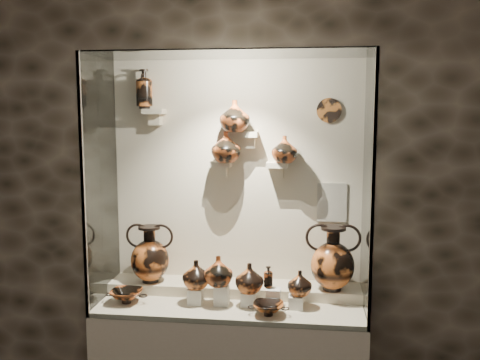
% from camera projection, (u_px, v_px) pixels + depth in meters
% --- Properties ---
extents(wall_back, '(5.00, 0.02, 3.20)m').
position_uv_depth(wall_back, '(237.00, 178.00, 3.66)').
color(wall_back, '#2B241A').
rests_on(wall_back, ground).
extents(front_tier, '(1.68, 0.58, 0.03)m').
position_uv_depth(front_tier, '(231.00, 304.00, 3.45)').
color(front_tier, beige).
rests_on(front_tier, plinth).
extents(rear_tier, '(1.70, 0.25, 0.10)m').
position_uv_depth(rear_tier, '(234.00, 290.00, 3.61)').
color(rear_tier, beige).
rests_on(rear_tier, plinth).
extents(back_panel, '(1.70, 0.03, 1.60)m').
position_uv_depth(back_panel, '(237.00, 178.00, 3.65)').
color(back_panel, beige).
rests_on(back_panel, plinth).
extents(glass_front, '(1.70, 0.01, 1.60)m').
position_uv_depth(glass_front, '(223.00, 191.00, 3.05)').
color(glass_front, white).
rests_on(glass_front, plinth).
extents(glass_left, '(0.01, 0.60, 1.60)m').
position_uv_depth(glass_left, '(101.00, 182.00, 3.45)').
color(glass_left, white).
rests_on(glass_left, plinth).
extents(glass_right, '(0.01, 0.60, 1.60)m').
position_uv_depth(glass_right, '(368.00, 187.00, 3.24)').
color(glass_right, white).
rests_on(glass_right, plinth).
extents(glass_top, '(1.70, 0.60, 0.01)m').
position_uv_depth(glass_top, '(230.00, 54.00, 3.24)').
color(glass_top, white).
rests_on(glass_top, back_panel).
extents(frame_post_left, '(0.02, 0.02, 1.60)m').
position_uv_depth(frame_post_left, '(83.00, 188.00, 3.16)').
color(frame_post_left, gray).
rests_on(frame_post_left, plinth).
extents(frame_post_right, '(0.02, 0.02, 1.60)m').
position_uv_depth(frame_post_right, '(373.00, 194.00, 2.95)').
color(frame_post_right, gray).
rests_on(frame_post_right, plinth).
extents(pedestal_a, '(0.09, 0.09, 0.10)m').
position_uv_depth(pedestal_a, '(195.00, 296.00, 3.42)').
color(pedestal_a, silver).
rests_on(pedestal_a, front_tier).
extents(pedestal_b, '(0.09, 0.09, 0.13)m').
position_uv_depth(pedestal_b, '(222.00, 295.00, 3.39)').
color(pedestal_b, silver).
rests_on(pedestal_b, front_tier).
extents(pedestal_c, '(0.09, 0.09, 0.09)m').
position_uv_depth(pedestal_c, '(248.00, 299.00, 3.37)').
color(pedestal_c, silver).
rests_on(pedestal_c, front_tier).
extents(pedestal_d, '(0.09, 0.09, 0.12)m').
position_uv_depth(pedestal_d, '(274.00, 298.00, 3.35)').
color(pedestal_d, silver).
rests_on(pedestal_d, front_tier).
extents(pedestal_e, '(0.09, 0.09, 0.08)m').
position_uv_depth(pedestal_e, '(296.00, 302.00, 3.34)').
color(pedestal_e, silver).
rests_on(pedestal_e, front_tier).
extents(bracket_ul, '(0.14, 0.12, 0.04)m').
position_uv_depth(bracket_ul, '(154.00, 111.00, 3.59)').
color(bracket_ul, beige).
rests_on(bracket_ul, back_panel).
extents(bracket_ca, '(0.14, 0.12, 0.04)m').
position_uv_depth(bracket_ca, '(221.00, 164.00, 3.58)').
color(bracket_ca, beige).
rests_on(bracket_ca, back_panel).
extents(bracket_cb, '(0.10, 0.12, 0.04)m').
position_uv_depth(bracket_cb, '(250.00, 134.00, 3.53)').
color(bracket_cb, beige).
rests_on(bracket_cb, back_panel).
extents(bracket_cc, '(0.14, 0.12, 0.04)m').
position_uv_depth(bracket_cc, '(277.00, 165.00, 3.53)').
color(bracket_cc, beige).
rests_on(bracket_cc, back_panel).
extents(amphora_left, '(0.35, 0.35, 0.39)m').
position_uv_depth(amphora_left, '(150.00, 254.00, 3.61)').
color(amphora_left, '#C25D25').
rests_on(amphora_left, rear_tier).
extents(amphora_right, '(0.43, 0.43, 0.42)m').
position_uv_depth(amphora_right, '(333.00, 258.00, 3.45)').
color(amphora_right, '#C25D25').
rests_on(amphora_right, rear_tier).
extents(jug_a, '(0.21, 0.21, 0.18)m').
position_uv_depth(jug_a, '(196.00, 274.00, 3.40)').
color(jug_a, '#C25D25').
rests_on(jug_a, pedestal_a).
extents(jug_b, '(0.21, 0.21, 0.19)m').
position_uv_depth(jug_b, '(218.00, 271.00, 3.36)').
color(jug_b, '#B34D1F').
rests_on(jug_b, pedestal_b).
extents(jug_c, '(0.22, 0.22, 0.19)m').
position_uv_depth(jug_c, '(249.00, 278.00, 3.35)').
color(jug_c, '#C25D25').
rests_on(jug_c, pedestal_c).
extents(jug_e, '(0.17, 0.17, 0.16)m').
position_uv_depth(jug_e, '(300.00, 283.00, 3.33)').
color(jug_e, '#C25D25').
rests_on(jug_e, pedestal_e).
extents(lekythos_small, '(0.07, 0.07, 0.16)m').
position_uv_depth(lekythos_small, '(268.00, 276.00, 3.35)').
color(lekythos_small, '#B34D1F').
rests_on(lekythos_small, pedestal_d).
extents(kylix_left, '(0.27, 0.23, 0.10)m').
position_uv_depth(kylix_left, '(127.00, 295.00, 3.43)').
color(kylix_left, '#B34D1F').
rests_on(kylix_left, front_tier).
extents(kylix_right, '(0.27, 0.24, 0.10)m').
position_uv_depth(kylix_right, '(268.00, 308.00, 3.22)').
color(kylix_right, '#C25D25').
rests_on(kylix_right, front_tier).
extents(lekythos_tall, '(0.13, 0.13, 0.30)m').
position_uv_depth(lekythos_tall, '(144.00, 87.00, 3.56)').
color(lekythos_tall, '#C25D25').
rests_on(lekythos_tall, bracket_ul).
extents(ovoid_vase_a, '(0.20, 0.20, 0.20)m').
position_uv_depth(ovoid_vase_a, '(226.00, 147.00, 3.51)').
color(ovoid_vase_a, '#B34D1F').
rests_on(ovoid_vase_a, bracket_ca).
extents(ovoid_vase_b, '(0.25, 0.25, 0.21)m').
position_uv_depth(ovoid_vase_b, '(235.00, 116.00, 3.47)').
color(ovoid_vase_b, '#B34D1F').
rests_on(ovoid_vase_b, bracket_cb).
extents(ovoid_vase_c, '(0.22, 0.22, 0.18)m').
position_uv_depth(ovoid_vase_c, '(285.00, 149.00, 3.48)').
color(ovoid_vase_c, '#B34D1F').
rests_on(ovoid_vase_c, bracket_cc).
extents(wall_plate, '(0.16, 0.02, 0.16)m').
position_uv_depth(wall_plate, '(329.00, 110.00, 3.49)').
color(wall_plate, '#B96424').
rests_on(wall_plate, back_panel).
extents(info_placard, '(0.20, 0.01, 0.26)m').
position_uv_depth(info_placard, '(332.00, 202.00, 3.57)').
color(info_placard, beige).
rests_on(info_placard, back_panel).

